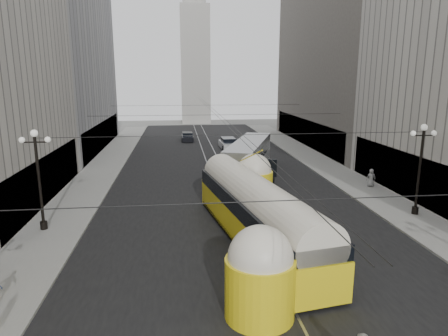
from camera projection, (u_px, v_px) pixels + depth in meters
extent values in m
cube|color=black|center=(218.00, 173.00, 40.95)|extent=(20.00, 85.00, 0.02)
cube|color=gray|center=(104.00, 168.00, 42.99)|extent=(4.00, 72.00, 0.15)
cube|color=gray|center=(319.00, 162.00, 45.67)|extent=(4.00, 72.00, 0.15)
cube|color=gray|center=(211.00, 173.00, 40.87)|extent=(0.12, 85.00, 0.04)
cube|color=gray|center=(225.00, 173.00, 41.04)|extent=(0.12, 85.00, 0.04)
cube|color=black|center=(47.00, 178.00, 30.71)|extent=(0.10, 18.00, 3.60)
cube|color=#999999|center=(49.00, 42.00, 50.62)|extent=(12.00, 28.00, 28.00)
cube|color=black|center=(103.00, 135.00, 53.95)|extent=(0.10, 25.20, 3.60)
cube|color=black|center=(405.00, 175.00, 31.91)|extent=(0.10, 18.00, 3.60)
cube|color=#514C47|center=(351.00, 29.00, 54.65)|extent=(12.00, 32.00, 32.00)
cube|color=black|center=(304.00, 132.00, 57.09)|extent=(0.10, 28.80, 3.60)
cube|color=#B2AFA8|center=(195.00, 66.00, 84.29)|extent=(6.00, 6.00, 24.00)
cylinder|color=black|center=(39.00, 183.00, 24.80)|extent=(0.18, 0.18, 6.00)
cylinder|color=black|center=(44.00, 225.00, 25.41)|extent=(0.44, 0.44, 0.50)
cylinder|color=black|center=(35.00, 142.00, 24.22)|extent=(1.60, 0.08, 0.08)
sphere|color=white|center=(34.00, 133.00, 24.10)|extent=(0.44, 0.44, 0.44)
sphere|color=white|center=(22.00, 140.00, 24.11)|extent=(0.36, 0.36, 0.36)
sphere|color=white|center=(48.00, 140.00, 24.27)|extent=(0.36, 0.36, 0.36)
cylinder|color=black|center=(419.00, 173.00, 27.62)|extent=(0.18, 0.18, 6.00)
cylinder|color=black|center=(415.00, 210.00, 28.23)|extent=(0.44, 0.44, 0.50)
cylinder|color=black|center=(423.00, 135.00, 27.04)|extent=(1.60, 0.08, 0.08)
sphere|color=white|center=(424.00, 127.00, 26.92)|extent=(0.44, 0.44, 0.44)
sphere|color=white|center=(413.00, 133.00, 26.92)|extent=(0.36, 0.36, 0.36)
sphere|color=white|center=(434.00, 133.00, 27.09)|extent=(0.36, 0.36, 0.36)
cylinder|color=black|center=(311.00, 200.00, 12.02)|extent=(25.00, 0.03, 0.03)
cylinder|color=black|center=(240.00, 135.00, 25.58)|extent=(25.00, 0.03, 0.03)
cylinder|color=black|center=(218.00, 115.00, 39.14)|extent=(25.00, 0.03, 0.03)
cylinder|color=black|center=(207.00, 105.00, 52.70)|extent=(25.00, 0.03, 0.03)
cylinder|color=black|center=(214.00, 113.00, 43.06)|extent=(0.03, 72.00, 0.03)
cylinder|color=black|center=(218.00, 113.00, 43.10)|extent=(0.03, 72.00, 0.03)
cube|color=yellow|center=(256.00, 224.00, 23.58)|extent=(5.47, 15.69, 1.87)
cube|color=black|center=(256.00, 237.00, 23.78)|extent=(5.39, 15.23, 0.33)
cube|color=black|center=(256.00, 204.00, 23.31)|extent=(5.45, 15.46, 0.94)
cylinder|color=silver|center=(256.00, 199.00, 23.24)|extent=(5.11, 15.40, 2.53)
cylinder|color=yellow|center=(260.00, 288.00, 16.15)|extent=(2.86, 2.86, 2.53)
sphere|color=silver|center=(260.00, 258.00, 15.85)|extent=(2.64, 2.64, 2.64)
cylinder|color=yellow|center=(254.00, 187.00, 30.97)|extent=(2.86, 2.86, 2.53)
sphere|color=silver|center=(254.00, 171.00, 30.67)|extent=(2.64, 2.64, 2.64)
sphere|color=#FFF2BF|center=(260.00, 312.00, 15.10)|extent=(0.36, 0.36, 0.36)
cube|color=#949599|center=(249.00, 157.00, 40.44)|extent=(6.99, 13.21, 3.26)
cube|color=black|center=(249.00, 152.00, 40.32)|extent=(6.85, 12.78, 1.20)
cube|color=black|center=(262.00, 168.00, 34.08)|extent=(2.39, 0.94, 1.52)
cylinder|color=black|center=(242.00, 179.00, 36.31)|extent=(0.30, 1.09, 1.09)
cylinder|color=black|center=(272.00, 178.00, 36.61)|extent=(0.30, 1.09, 1.09)
cylinder|color=black|center=(230.00, 160.00, 44.78)|extent=(0.30, 1.09, 1.09)
cylinder|color=black|center=(254.00, 159.00, 45.08)|extent=(0.30, 1.09, 1.09)
cube|color=white|center=(228.00, 145.00, 54.73)|extent=(2.21, 4.92, 0.86)
cube|color=black|center=(228.00, 141.00, 54.59)|extent=(1.87, 2.74, 0.81)
cylinder|color=black|center=(223.00, 148.00, 53.07)|extent=(0.22, 0.69, 0.69)
cylinder|color=black|center=(236.00, 148.00, 53.27)|extent=(0.22, 0.69, 0.69)
cylinder|color=black|center=(220.00, 144.00, 56.26)|extent=(0.22, 0.69, 0.69)
cylinder|color=black|center=(233.00, 144.00, 56.46)|extent=(0.22, 0.69, 0.69)
cube|color=black|center=(187.00, 138.00, 61.60)|extent=(1.80, 4.24, 0.75)
cube|color=black|center=(187.00, 135.00, 61.48)|extent=(1.56, 2.34, 0.71)
cylinder|color=black|center=(183.00, 140.00, 60.16)|extent=(0.22, 0.60, 0.60)
cylinder|color=black|center=(193.00, 140.00, 60.33)|extent=(0.22, 0.60, 0.60)
cylinder|color=black|center=(182.00, 138.00, 62.93)|extent=(0.22, 0.60, 0.60)
cylinder|color=black|center=(192.00, 137.00, 63.11)|extent=(0.22, 0.60, 0.60)
imported|color=gray|center=(371.00, 178.00, 35.16)|extent=(0.86, 0.63, 1.59)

